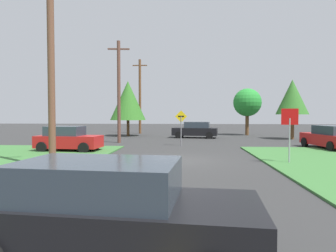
{
  "coord_description": "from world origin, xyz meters",
  "views": [
    {
      "loc": [
        0.43,
        -15.32,
        2.36
      ],
      "look_at": [
        -0.85,
        4.13,
        1.61
      ],
      "focal_mm": 31.87,
      "sensor_mm": 36.0,
      "label": 1
    }
  ],
  "objects": [
    {
      "name": "car_on_crossroad",
      "position": [
        10.14,
        5.55,
        0.81
      ],
      "size": [
        2.55,
        4.74,
        1.62
      ],
      "rotation": [
        0.0,
        0.0,
        1.72
      ],
      "color": "red",
      "rests_on": "ground"
    },
    {
      "name": "car_behind_on_main_road",
      "position": [
        -0.79,
        -10.7,
        0.81
      ],
      "size": [
        4.72,
        2.34,
        1.62
      ],
      "rotation": [
        0.0,
        0.0,
        -0.09
      ],
      "color": "black",
      "rests_on": "ground"
    },
    {
      "name": "lane_stripe_center",
      "position": [
        0.0,
        -8.0,
        0.01
      ],
      "size": [
        0.2,
        14.0,
        0.01
      ],
      "primitive_type": "cube",
      "color": "yellow",
      "rests_on": "ground"
    },
    {
      "name": "utility_pole_mid",
      "position": [
        -5.28,
        9.21,
        4.36
      ],
      "size": [
        1.8,
        0.32,
        8.46
      ],
      "color": "brown",
      "rests_on": "ground"
    },
    {
      "name": "direction_sign",
      "position": [
        -0.06,
        7.13,
        1.66
      ],
      "size": [
        0.91,
        0.08,
        2.68
      ],
      "color": "slate",
      "rests_on": "ground"
    },
    {
      "name": "car_approaching_junction",
      "position": [
        1.24,
        14.97,
        0.81
      ],
      "size": [
        4.7,
        2.58,
        1.62
      ],
      "rotation": [
        0.0,
        0.0,
        3.0
      ],
      "color": "black",
      "rests_on": "ground"
    },
    {
      "name": "oak_tree_right",
      "position": [
        7.22,
        19.14,
        3.71
      ],
      "size": [
        3.17,
        3.17,
        5.33
      ],
      "color": "brown",
      "rests_on": "ground"
    },
    {
      "name": "parked_car_near_building",
      "position": [
        -7.18,
        3.17,
        0.8
      ],
      "size": [
        4.13,
        2.16,
        1.62
      ],
      "rotation": [
        0.0,
        0.0,
        -0.08
      ],
      "color": "red",
      "rests_on": "ground"
    },
    {
      "name": "utility_pole_near",
      "position": [
        -5.34,
        -2.99,
        4.72
      ],
      "size": [
        1.76,
        0.65,
        9.2
      ],
      "color": "brown",
      "rests_on": "ground"
    },
    {
      "name": "ground_plane",
      "position": [
        0.0,
        0.0,
        0.0
      ],
      "size": [
        120.0,
        120.0,
        0.0
      ],
      "primitive_type": "plane",
      "color": "#303030"
    },
    {
      "name": "pine_tree_center",
      "position": [
        -6.12,
        17.18,
        3.9
      ],
      "size": [
        3.89,
        3.89,
        6.04
      ],
      "color": "brown",
      "rests_on": "ground"
    },
    {
      "name": "oak_tree_left",
      "position": [
        10.39,
        13.87,
        3.99
      ],
      "size": [
        3.02,
        3.02,
        5.7
      ],
      "color": "brown",
      "rests_on": "ground"
    },
    {
      "name": "utility_pole_far",
      "position": [
        -5.47,
        21.42,
        4.7
      ],
      "size": [
        1.8,
        0.3,
        9.17
      ],
      "color": "brown",
      "rests_on": "ground"
    },
    {
      "name": "stop_sign",
      "position": [
        5.28,
        -0.83,
        1.87
      ],
      "size": [
        0.77,
        0.13,
        2.65
      ],
      "rotation": [
        0.0,
        0.0,
        3.02
      ],
      "color": "#9EA0A8",
      "rests_on": "ground"
    }
  ]
}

